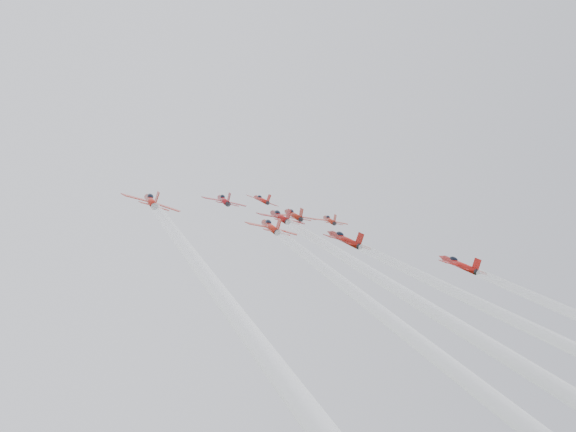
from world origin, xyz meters
name	(u,v)px	position (x,y,z in m)	size (l,w,h in m)	color
jet_lead	(261,199)	(2.27, 25.24, 158.70)	(8.95, 10.95, 8.52)	#AE1610
jet_row2_left	(223,200)	(-11.94, 9.22, 146.43)	(9.87, 12.08, 9.40)	#9D0F14
jet_row2_center	(293,215)	(3.81, 8.28, 145.71)	(9.82, 12.02, 9.36)	maroon
jet_row2_right	(329,220)	(14.42, 12.04, 148.58)	(8.59, 10.51, 8.18)	#AB2110
jet_center	(393,284)	(-2.26, -39.41, 109.08)	(10.48, 91.47, 70.54)	maroon
jet_rear_farleft	(202,277)	(-30.02, -50.06, 100.92)	(10.15, 88.59, 68.32)	#B21C10
jet_rear_left	(391,308)	(-9.69, -50.33, 100.71)	(9.54, 83.21, 64.18)	#B01E10
jet_rear_right	(511,327)	(5.70, -50.45, 100.62)	(10.08, 88.00, 67.87)	maroon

